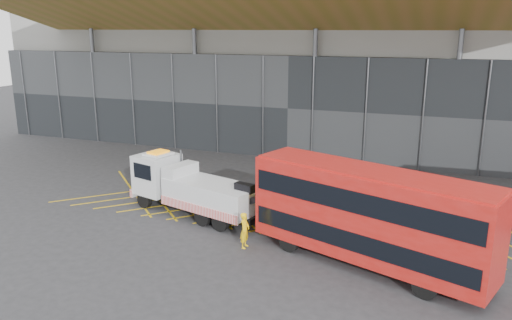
% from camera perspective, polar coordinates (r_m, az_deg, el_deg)
% --- Properties ---
extents(ground_plane, '(120.00, 120.00, 0.00)m').
position_cam_1_polar(ground_plane, '(30.37, -6.32, -4.56)').
color(ground_plane, '#2B2B2E').
extents(road_markings, '(27.96, 7.16, 0.01)m').
position_cam_1_polar(road_markings, '(28.43, 3.89, -5.87)').
color(road_markings, gold).
rests_on(road_markings, ground_plane).
extents(construction_building, '(55.00, 23.97, 18.00)m').
position_cam_1_polar(construction_building, '(45.32, 6.31, 13.43)').
color(construction_building, gray).
rests_on(construction_building, ground_plane).
extents(recovery_truck, '(9.40, 4.41, 3.29)m').
position_cam_1_polar(recovery_truck, '(27.81, -7.59, -3.13)').
color(recovery_truck, black).
rests_on(recovery_truck, ground_plane).
extents(bus_towed, '(10.80, 5.93, 4.33)m').
position_cam_1_polar(bus_towed, '(21.93, 12.72, -5.95)').
color(bus_towed, '#AD140F').
rests_on(bus_towed, ground_plane).
extents(worker, '(0.42, 0.63, 1.73)m').
position_cam_1_polar(worker, '(23.63, -1.29, -8.03)').
color(worker, yellow).
rests_on(worker, ground_plane).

